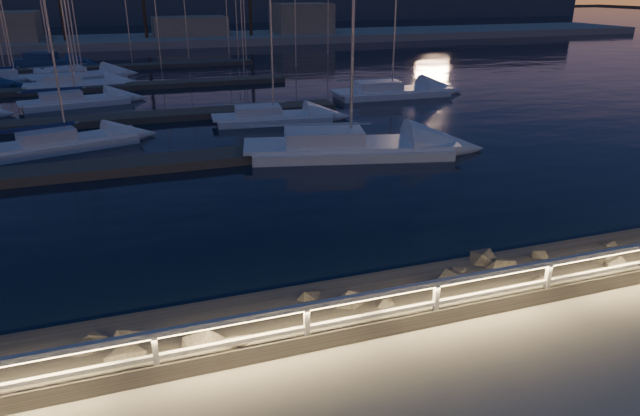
% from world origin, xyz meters
% --- Properties ---
extents(ground, '(400.00, 400.00, 0.00)m').
position_xyz_m(ground, '(0.00, 0.00, 0.00)').
color(ground, gray).
rests_on(ground, ground).
extents(harbor_water, '(400.00, 440.00, 0.60)m').
position_xyz_m(harbor_water, '(0.00, 31.22, -0.97)').
color(harbor_water, black).
rests_on(harbor_water, ground).
extents(guard_rail, '(44.11, 0.12, 1.06)m').
position_xyz_m(guard_rail, '(-0.07, -0.00, 0.77)').
color(guard_rail, silver).
rests_on(guard_rail, ground).
extents(riprap, '(39.75, 2.70, 1.39)m').
position_xyz_m(riprap, '(-4.37, 1.43, -0.20)').
color(riprap, '#5E5851').
rests_on(riprap, ground).
extents(floating_docks, '(22.00, 36.00, 0.40)m').
position_xyz_m(floating_docks, '(0.00, 32.50, -0.40)').
color(floating_docks, '#544C46').
rests_on(floating_docks, ground).
extents(far_shore, '(160.00, 14.00, 5.20)m').
position_xyz_m(far_shore, '(-0.12, 74.05, 0.29)').
color(far_shore, gray).
rests_on(far_shore, ground).
extents(sailboat_c, '(7.36, 2.86, 12.18)m').
position_xyz_m(sailboat_c, '(6.11, 22.95, -0.20)').
color(sailboat_c, white).
rests_on(sailboat_c, ground).
extents(sailboat_d, '(10.50, 5.22, 17.11)m').
position_xyz_m(sailboat_d, '(7.76, 15.10, -0.13)').
color(sailboat_d, white).
rests_on(sailboat_d, ground).
extents(sailboat_f, '(7.27, 3.99, 11.96)m').
position_xyz_m(sailboat_f, '(-5.07, 20.63, -0.19)').
color(sailboat_f, white).
rests_on(sailboat_f, ground).
extents(sailboat_g, '(7.41, 3.45, 12.15)m').
position_xyz_m(sailboat_g, '(-5.19, 32.09, -0.20)').
color(sailboat_g, white).
rests_on(sailboat_g, ground).
extents(sailboat_h, '(8.95, 2.98, 14.97)m').
position_xyz_m(sailboat_h, '(16.36, 28.25, -0.17)').
color(sailboat_h, white).
rests_on(sailboat_h, ground).
extents(sailboat_i, '(6.84, 3.87, 11.31)m').
position_xyz_m(sailboat_i, '(-10.62, 43.97, -0.18)').
color(sailboat_i, white).
rests_on(sailboat_i, ground).
extents(sailboat_k, '(8.32, 5.05, 13.69)m').
position_xyz_m(sailboat_k, '(-5.53, 43.85, -0.17)').
color(sailboat_k, white).
rests_on(sailboat_k, ground).
extents(sailboat_m, '(7.82, 5.12, 13.11)m').
position_xyz_m(sailboat_m, '(-8.64, 55.09, -0.14)').
color(sailboat_m, navy).
rests_on(sailboat_m, ground).
extents(sailboat_n, '(7.75, 2.72, 13.00)m').
position_xyz_m(sailboat_n, '(-5.47, 39.09, -0.17)').
color(sailboat_n, white).
rests_on(sailboat_n, ground).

